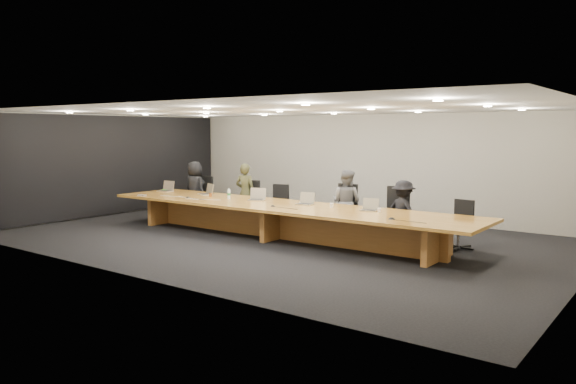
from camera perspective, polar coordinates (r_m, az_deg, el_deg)
name	(u,v)px	position (r m, az deg, el deg)	size (l,w,h in m)	color
ground	(280,238)	(12.37, -0.83, -4.73)	(12.00, 12.00, 0.00)	black
back_wall	(368,166)	(15.54, 8.14, 2.66)	(12.00, 0.02, 2.80)	beige
left_wall_panel	(111,166)	(16.47, -17.53, 2.53)	(0.08, 7.84, 2.74)	black
conference_table	(280,215)	(12.28, -0.83, -2.35)	(9.00, 1.80, 0.75)	#976321
chair_far_left	(201,196)	(15.72, -8.84, -0.39)	(0.57, 0.57, 1.12)	black
chair_left	(247,201)	(14.41, -4.15, -0.95)	(0.56, 0.56, 1.11)	black
chair_mid_left	(277,205)	(13.99, -1.09, -1.30)	(0.53, 0.53, 1.04)	black
chair_mid_right	(342,209)	(12.78, 5.54, -1.74)	(0.60, 0.60, 1.17)	black
chair_right	(395,214)	(12.22, 10.84, -2.16)	(0.60, 0.60, 1.19)	black
chair_far_right	(459,224)	(11.70, 16.96, -3.15)	(0.51, 0.51, 1.00)	black
person_a	(195,189)	(15.71, -9.44, 0.33)	(0.74, 0.48, 1.52)	black
person_b	(245,193)	(14.48, -4.35, -0.09)	(0.56, 0.36, 1.52)	#33341C
person_c	(346,202)	(12.76, 5.95, -1.05)	(0.72, 0.56, 1.48)	#5D5D60
person_d	(403,212)	(12.04, 11.63, -1.96)	(0.86, 0.49, 1.33)	black
laptop_a	(165,186)	(15.24, -12.38, 0.61)	(0.37, 0.27, 0.29)	tan
laptop_b	(205,189)	(14.25, -8.43, 0.30)	(0.37, 0.27, 0.29)	#BBB08F
laptop_c	(257,194)	(13.00, -3.21, -0.21)	(0.37, 0.27, 0.29)	tan
laptop_d	(305,198)	(12.23, 1.71, -0.65)	(0.35, 0.25, 0.27)	tan
laptop_e	(369,205)	(11.38, 8.23, -1.27)	(0.33, 0.24, 0.26)	tan
water_bottle	(229,194)	(13.32, -6.03, -0.21)	(0.07, 0.07, 0.23)	silver
amber_mug	(211,195)	(13.83, -7.88, -0.29)	(0.07, 0.07, 0.09)	brown
paper_cup_near	(332,205)	(11.80, 4.45, -1.36)	(0.08, 0.08, 0.09)	silver
paper_cup_far	(379,210)	(11.23, 9.25, -1.83)	(0.07, 0.07, 0.08)	white
notepad	(165,190)	(15.43, -12.39, 0.15)	(0.25, 0.20, 0.01)	white
lime_gadget	(165,190)	(15.41, -12.39, 0.22)	(0.15, 0.09, 0.02)	#52C033
av_box	(142,195)	(14.38, -14.61, -0.31)	(0.18, 0.13, 0.03)	#AEAEB3
mic_left	(188,197)	(13.70, -10.14, -0.53)	(0.11, 0.11, 0.03)	black
mic_center	(273,206)	(11.96, -1.56, -1.41)	(0.11, 0.11, 0.03)	black
mic_right	(392,218)	(10.40, 10.48, -2.65)	(0.13, 0.13, 0.03)	black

